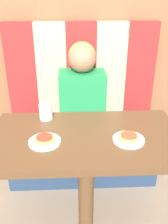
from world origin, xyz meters
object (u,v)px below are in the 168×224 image
object	(u,v)px
person	(82,87)
pizza_left	(45,139)
drinking_cup	(46,112)
plate_right	(129,140)
pizza_right	(129,137)
plate_left	(45,142)

from	to	relation	value
person	pizza_left	xyz separation A→B (m)	(-0.23, -0.64, -0.05)
pizza_left	drinking_cup	xyz separation A→B (m)	(-0.02, 0.28, 0.03)
plate_right	pizza_right	bearing A→B (deg)	165.96
plate_left	plate_right	xyz separation A→B (m)	(0.46, 0.00, 0.00)
plate_left	pizza_right	distance (m)	0.46
pizza_right	plate_left	bearing A→B (deg)	-180.00
pizza_left	drinking_cup	world-z (taller)	drinking_cup
drinking_cup	plate_left	bearing A→B (deg)	-86.47
plate_right	pizza_left	bearing A→B (deg)	180.00
plate_left	drinking_cup	world-z (taller)	drinking_cup
plate_right	pizza_right	xyz separation A→B (m)	(-0.00, 0.00, 0.02)
drinking_cup	plate_right	bearing A→B (deg)	-30.88
pizza_right	drinking_cup	distance (m)	0.55
plate_left	pizza_left	xyz separation A→B (m)	(0.00, 0.00, 0.02)
drinking_cup	person	bearing A→B (deg)	55.62
person	plate_right	distance (m)	0.69
plate_right	pizza_left	xyz separation A→B (m)	(-0.46, 0.00, 0.02)
pizza_right	drinking_cup	size ratio (longest dim) A/B	1.11
plate_right	drinking_cup	world-z (taller)	drinking_cup
pizza_left	drinking_cup	bearing A→B (deg)	93.53
person	pizza_right	size ratio (longest dim) A/B	6.09
plate_left	pizza_left	distance (m)	0.02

